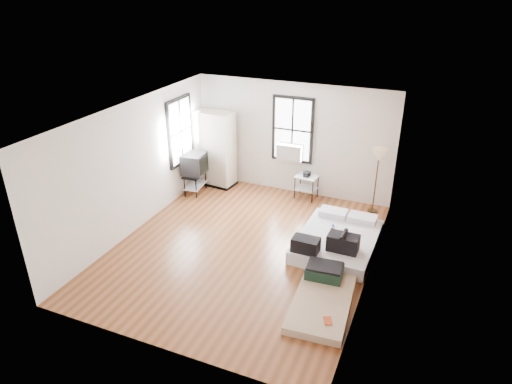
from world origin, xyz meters
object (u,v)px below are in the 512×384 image
at_px(wardrobe, 216,149).
at_px(side_table, 307,181).
at_px(mattress_bare, 323,295).
at_px(tv_stand, 194,165).
at_px(floor_lamp, 379,158).
at_px(mattress_main, 337,240).

xyz_separation_m(wardrobe, side_table, (2.46, 0.07, -0.50)).
bearing_deg(wardrobe, mattress_bare, -37.05).
bearing_deg(tv_stand, mattress_bare, -41.58).
relative_size(wardrobe, floor_lamp, 1.25).
bearing_deg(mattress_bare, tv_stand, 140.64).
bearing_deg(wardrobe, floor_lamp, 6.00).
distance_m(wardrobe, side_table, 2.51).
xyz_separation_m(mattress_main, floor_lamp, (0.41, 1.89, 1.16)).
bearing_deg(tv_stand, floor_lamp, 2.89).
xyz_separation_m(side_table, tv_stand, (-2.70, -0.77, 0.28)).
bearing_deg(mattress_bare, wardrobe, 132.90).
xyz_separation_m(mattress_main, tv_stand, (-3.96, 1.19, 0.58)).
distance_m(mattress_main, mattress_bare, 1.75).
height_order(mattress_bare, floor_lamp, floor_lamp).
distance_m(mattress_bare, tv_stand, 5.10).
xyz_separation_m(mattress_bare, wardrobe, (-3.89, 3.63, 0.86)).
bearing_deg(tv_stand, wardrobe, 64.48).
bearing_deg(side_table, tv_stand, -164.02).
bearing_deg(tv_stand, mattress_main, -22.95).
distance_m(mattress_main, floor_lamp, 2.25).
distance_m(wardrobe, tv_stand, 0.78).
relative_size(mattress_main, side_table, 2.94).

